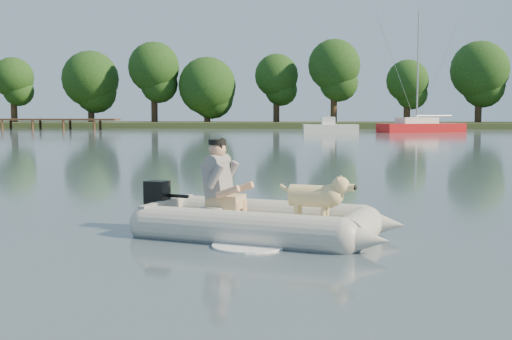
# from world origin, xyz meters

# --- Properties ---
(water) EXTENTS (160.00, 160.00, 0.00)m
(water) POSITION_xyz_m (0.00, 0.00, 0.00)
(water) COLOR #505D6C
(water) RESTS_ON ground
(shore_bank) EXTENTS (160.00, 12.00, 0.70)m
(shore_bank) POSITION_xyz_m (0.00, 62.00, 0.25)
(shore_bank) COLOR #47512D
(shore_bank) RESTS_ON water
(dock) EXTENTS (18.00, 2.00, 1.04)m
(dock) POSITION_xyz_m (-26.00, 52.00, 0.52)
(dock) COLOR #4C331E
(dock) RESTS_ON water
(treeline) EXTENTS (75.85, 7.35, 9.27)m
(treeline) POSITION_xyz_m (1.46, 61.10, 5.39)
(treeline) COLOR #332316
(treeline) RESTS_ON shore_bank
(dinghy) EXTENTS (5.49, 4.75, 1.34)m
(dinghy) POSITION_xyz_m (0.71, 0.49, 0.57)
(dinghy) COLOR #969691
(dinghy) RESTS_ON water
(man) EXTENTS (0.84, 0.78, 1.04)m
(man) POSITION_xyz_m (0.08, 0.74, 0.75)
(man) COLOR slate
(man) RESTS_ON dinghy
(dog) EXTENTS (0.95, 0.57, 0.60)m
(dog) POSITION_xyz_m (1.32, 0.36, 0.50)
(dog) COLOR tan
(dog) RESTS_ON dinghy
(outboard_motor) EXTENTS (0.46, 0.38, 0.76)m
(outboard_motor) POSITION_xyz_m (-0.82, 0.96, 0.30)
(outboard_motor) COLOR black
(outboard_motor) RESTS_ON dinghy
(motorboat) EXTENTS (4.56, 2.04, 1.88)m
(motorboat) POSITION_xyz_m (2.85, 43.15, 0.85)
(motorboat) COLOR white
(motorboat) RESTS_ON water
(sailboat) EXTENTS (7.51, 4.92, 9.96)m
(sailboat) POSITION_xyz_m (10.32, 46.04, 0.44)
(sailboat) COLOR #B11417
(sailboat) RESTS_ON water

